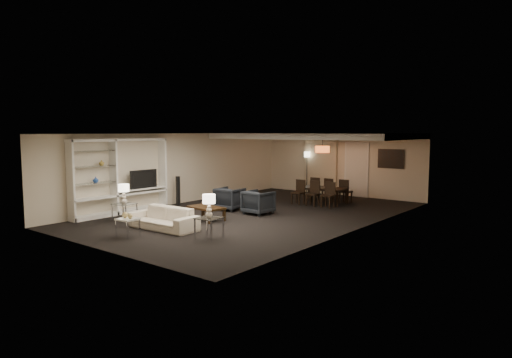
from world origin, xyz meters
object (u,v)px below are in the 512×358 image
(dining_table, at_px, (322,195))
(chair_fm, at_px, (331,190))
(pendant_light, at_px, (322,149))
(table_lamp_left, at_px, (124,194))
(floor_speaker, at_px, (178,191))
(armchair_right, at_px, (258,202))
(chair_fr, at_px, (346,191))
(chair_nm, at_px, (312,194))
(vase_blue, at_px, (96,180))
(table_lamp_right, at_px, (209,206))
(coffee_table, at_px, (206,213))
(vase_amber, at_px, (102,163))
(sofa, at_px, (163,218))
(side_table_right, at_px, (209,228))
(floor_lamp, at_px, (307,172))
(television, at_px, (142,179))
(chair_nr, at_px, (328,195))
(side_table_left, at_px, (124,212))
(chair_fl, at_px, (317,189))
(marble_table, at_px, (128,227))
(chair_nl, at_px, (298,192))
(armchair_left, at_px, (230,199))

(dining_table, height_order, chair_fm, chair_fm)
(pendant_light, bearing_deg, table_lamp_left, -110.55)
(table_lamp_left, xyz_separation_m, floor_speaker, (-0.96, 2.90, -0.29))
(chair_fm, bearing_deg, armchair_right, 86.62)
(pendant_light, height_order, armchair_right, pendant_light)
(pendant_light, height_order, chair_fr, pendant_light)
(chair_nm, bearing_deg, vase_blue, -126.97)
(armchair_right, height_order, table_lamp_right, table_lamp_right)
(table_lamp_left, bearing_deg, coffee_table, 43.26)
(vase_amber, relative_size, floor_speaker, 0.16)
(sofa, bearing_deg, table_lamp_right, -2.79)
(coffee_table, bearing_deg, side_table_right, -43.26)
(chair_fm, relative_size, floor_lamp, 0.50)
(sofa, bearing_deg, floor_lamp, 93.20)
(sofa, bearing_deg, vase_amber, 177.05)
(sofa, distance_m, floor_lamp, 8.53)
(television, bearing_deg, dining_table, -37.95)
(side_table_right, height_order, chair_nr, chair_nr)
(side_table_left, bearing_deg, floor_speaker, 108.40)
(chair_fl, xyz_separation_m, floor_lamp, (-1.38, 1.47, 0.43))
(vase_amber, xyz_separation_m, chair_fl, (3.27, 6.99, -1.21))
(marble_table, distance_m, chair_fm, 8.17)
(table_lamp_right, bearing_deg, chair_nl, 101.96)
(side_table_left, relative_size, vase_blue, 3.12)
(side_table_right, bearing_deg, chair_nm, 96.08)
(vase_blue, relative_size, floor_lamp, 0.10)
(chair_nr, relative_size, chair_fl, 1.00)
(table_lamp_left, bearing_deg, sofa, 0.00)
(chair_nr, bearing_deg, television, -137.45)
(armchair_left, xyz_separation_m, side_table_right, (2.30, -3.30, -0.12))
(side_table_left, relative_size, floor_lamp, 0.32)
(sofa, distance_m, chair_fl, 7.02)
(armchair_right, distance_m, marble_table, 4.44)
(sofa, height_order, armchair_right, armchair_right)
(side_table_right, bearing_deg, television, 162.21)
(table_lamp_left, relative_size, dining_table, 0.34)
(marble_table, xyz_separation_m, television, (-2.74, 2.53, 0.82))
(table_lamp_right, distance_m, dining_table, 6.40)
(coffee_table, bearing_deg, chair_fm, 78.56)
(sofa, xyz_separation_m, table_lamp_right, (1.70, 0.00, 0.50))
(sofa, height_order, table_lamp_right, table_lamp_right)
(chair_nl, bearing_deg, marble_table, -93.99)
(table_lamp_left, relative_size, chair_fr, 0.66)
(armchair_right, bearing_deg, marble_table, 84.61)
(side_table_left, relative_size, dining_table, 0.33)
(marble_table, distance_m, chair_fl, 8.11)
(coffee_table, height_order, table_lamp_left, table_lamp_left)
(pendant_light, xyz_separation_m, dining_table, (0.26, -0.42, -1.63))
(sofa, xyz_separation_m, chair_nm, (1.09, 5.70, 0.14))
(chair_fl, distance_m, chair_fr, 1.20)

